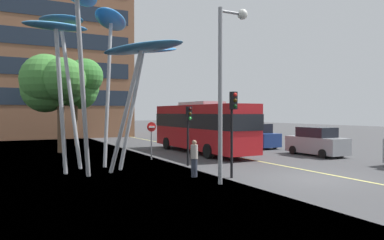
{
  "coord_description": "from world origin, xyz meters",
  "views": [
    {
      "loc": [
        -12.26,
        -11.7,
        2.97
      ],
      "look_at": [
        -1.44,
        8.87,
        2.5
      ],
      "focal_mm": 33.57,
      "sensor_mm": 36.0,
      "label": 1
    }
  ],
  "objects_px": {
    "car_parked_mid": "(316,142)",
    "pedestrian": "(194,158)",
    "red_bus": "(201,125)",
    "traffic_light_kerb_near": "(233,116)",
    "car_parked_far": "(256,136)",
    "car_side_street": "(217,132)",
    "leaf_sculpture": "(103,36)",
    "car_far_side": "(187,130)",
    "traffic_light_kerb_far": "(189,123)",
    "no_entry_sign": "(151,135)",
    "street_lamp": "(227,71)"
  },
  "relations": [
    {
      "from": "pedestrian",
      "to": "red_bus",
      "type": "bearing_deg",
      "value": 59.05
    },
    {
      "from": "car_parked_mid",
      "to": "traffic_light_kerb_near",
      "type": "bearing_deg",
      "value": -155.91
    },
    {
      "from": "red_bus",
      "to": "car_parked_mid",
      "type": "xyz_separation_m",
      "value": [
        6.29,
        -5.19,
        -1.13
      ]
    },
    {
      "from": "street_lamp",
      "to": "no_entry_sign",
      "type": "height_order",
      "value": "street_lamp"
    },
    {
      "from": "red_bus",
      "to": "car_parked_far",
      "type": "bearing_deg",
      "value": 12.25
    },
    {
      "from": "traffic_light_kerb_near",
      "to": "pedestrian",
      "type": "bearing_deg",
      "value": 141.51
    },
    {
      "from": "traffic_light_kerb_far",
      "to": "car_far_side",
      "type": "height_order",
      "value": "traffic_light_kerb_far"
    },
    {
      "from": "traffic_light_kerb_near",
      "to": "car_far_side",
      "type": "xyz_separation_m",
      "value": [
        9.9,
        24.07,
        -1.89
      ]
    },
    {
      "from": "car_parked_mid",
      "to": "pedestrian",
      "type": "bearing_deg",
      "value": -163.52
    },
    {
      "from": "leaf_sculpture",
      "to": "traffic_light_kerb_near",
      "type": "height_order",
      "value": "leaf_sculpture"
    },
    {
      "from": "red_bus",
      "to": "leaf_sculpture",
      "type": "height_order",
      "value": "leaf_sculpture"
    },
    {
      "from": "car_side_street",
      "to": "street_lamp",
      "type": "distance_m",
      "value": 21.91
    },
    {
      "from": "car_parked_far",
      "to": "car_side_street",
      "type": "height_order",
      "value": "car_side_street"
    },
    {
      "from": "car_parked_far",
      "to": "car_far_side",
      "type": "distance_m",
      "value": 13.08
    },
    {
      "from": "red_bus",
      "to": "street_lamp",
      "type": "relative_size",
      "value": 1.55
    },
    {
      "from": "red_bus",
      "to": "traffic_light_kerb_far",
      "type": "relative_size",
      "value": 3.46
    },
    {
      "from": "red_bus",
      "to": "traffic_light_kerb_near",
      "type": "height_order",
      "value": "traffic_light_kerb_near"
    },
    {
      "from": "car_parked_mid",
      "to": "pedestrian",
      "type": "height_order",
      "value": "car_parked_mid"
    },
    {
      "from": "traffic_light_kerb_far",
      "to": "street_lamp",
      "type": "distance_m",
      "value": 5.71
    },
    {
      "from": "pedestrian",
      "to": "traffic_light_kerb_far",
      "type": "bearing_deg",
      "value": 67.06
    },
    {
      "from": "pedestrian",
      "to": "no_entry_sign",
      "type": "bearing_deg",
      "value": 86.13
    },
    {
      "from": "leaf_sculpture",
      "to": "traffic_light_kerb_far",
      "type": "distance_m",
      "value": 6.45
    },
    {
      "from": "leaf_sculpture",
      "to": "car_parked_far",
      "type": "bearing_deg",
      "value": 23.47
    },
    {
      "from": "leaf_sculpture",
      "to": "no_entry_sign",
      "type": "bearing_deg",
      "value": 38.33
    },
    {
      "from": "traffic_light_kerb_far",
      "to": "car_parked_far",
      "type": "distance_m",
      "value": 12.02
    },
    {
      "from": "car_far_side",
      "to": "pedestrian",
      "type": "bearing_deg",
      "value": -116.18
    },
    {
      "from": "red_bus",
      "to": "traffic_light_kerb_near",
      "type": "relative_size",
      "value": 2.93
    },
    {
      "from": "red_bus",
      "to": "no_entry_sign",
      "type": "xyz_separation_m",
      "value": [
        -4.7,
        -2.01,
        -0.46
      ]
    },
    {
      "from": "street_lamp",
      "to": "no_entry_sign",
      "type": "bearing_deg",
      "value": 90.15
    },
    {
      "from": "car_side_street",
      "to": "no_entry_sign",
      "type": "relative_size",
      "value": 1.87
    },
    {
      "from": "car_parked_mid",
      "to": "car_side_street",
      "type": "height_order",
      "value": "car_side_street"
    },
    {
      "from": "car_parked_far",
      "to": "pedestrian",
      "type": "bearing_deg",
      "value": -138.57
    },
    {
      "from": "traffic_light_kerb_near",
      "to": "traffic_light_kerb_far",
      "type": "bearing_deg",
      "value": 90.67
    },
    {
      "from": "leaf_sculpture",
      "to": "pedestrian",
      "type": "xyz_separation_m",
      "value": [
        3.32,
        -3.58,
        -6.0
      ]
    },
    {
      "from": "no_entry_sign",
      "to": "street_lamp",
      "type": "bearing_deg",
      "value": -89.85
    },
    {
      "from": "car_side_street",
      "to": "street_lamp",
      "type": "xyz_separation_m",
      "value": [
        -11.05,
        -18.55,
        3.68
      ]
    },
    {
      "from": "car_far_side",
      "to": "pedestrian",
      "type": "distance_m",
      "value": 25.59
    },
    {
      "from": "traffic_light_kerb_far",
      "to": "car_parked_mid",
      "type": "xyz_separation_m",
      "value": [
        10.08,
        0.21,
        -1.48
      ]
    },
    {
      "from": "car_parked_far",
      "to": "car_side_street",
      "type": "xyz_separation_m",
      "value": [
        0.32,
        6.68,
        0.07
      ]
    },
    {
      "from": "leaf_sculpture",
      "to": "car_parked_mid",
      "type": "relative_size",
      "value": 2.16
    },
    {
      "from": "car_parked_far",
      "to": "no_entry_sign",
      "type": "distance_m",
      "value": 11.28
    },
    {
      "from": "car_parked_far",
      "to": "street_lamp",
      "type": "relative_size",
      "value": 0.61
    },
    {
      "from": "street_lamp",
      "to": "car_parked_mid",
      "type": "bearing_deg",
      "value": 26.09
    },
    {
      "from": "red_bus",
      "to": "car_parked_far",
      "type": "xyz_separation_m",
      "value": [
        6.06,
        1.32,
        -1.1
      ]
    },
    {
      "from": "red_bus",
      "to": "car_far_side",
      "type": "distance_m",
      "value": 15.69
    },
    {
      "from": "street_lamp",
      "to": "traffic_light_kerb_far",
      "type": "bearing_deg",
      "value": 80.37
    },
    {
      "from": "car_side_street",
      "to": "no_entry_sign",
      "type": "bearing_deg",
      "value": -137.9
    },
    {
      "from": "leaf_sculpture",
      "to": "car_parked_far",
      "type": "height_order",
      "value": "leaf_sculpture"
    },
    {
      "from": "traffic_light_kerb_near",
      "to": "red_bus",
      "type": "bearing_deg",
      "value": 68.83
    },
    {
      "from": "car_far_side",
      "to": "pedestrian",
      "type": "height_order",
      "value": "car_far_side"
    }
  ]
}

